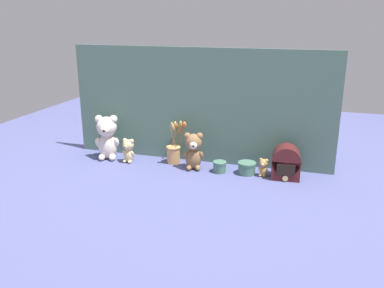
{
  "coord_description": "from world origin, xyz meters",
  "views": [
    {
      "loc": [
        0.72,
        -2.33,
        0.94
      ],
      "look_at": [
        0.0,
        0.02,
        0.16
      ],
      "focal_mm": 38.0,
      "sensor_mm": 36.0,
      "label": 1
    }
  ],
  "objects_px": {
    "teddy_bear_large": "(107,136)",
    "decorative_tin_tall": "(220,167)",
    "teddy_bear_small": "(128,150)",
    "decorative_tin_short": "(247,168)",
    "teddy_bear_medium": "(193,150)",
    "teddy_bear_tiny": "(263,167)",
    "flower_vase": "(174,150)",
    "vintage_radio": "(286,163)"
  },
  "relations": [
    {
      "from": "vintage_radio",
      "to": "teddy_bear_small",
      "type": "bearing_deg",
      "value": -178.63
    },
    {
      "from": "teddy_bear_small",
      "to": "flower_vase",
      "type": "relative_size",
      "value": 0.55
    },
    {
      "from": "teddy_bear_tiny",
      "to": "decorative_tin_short",
      "type": "xyz_separation_m",
      "value": [
        -0.1,
        0.01,
        -0.02
      ]
    },
    {
      "from": "teddy_bear_large",
      "to": "flower_vase",
      "type": "relative_size",
      "value": 1.03
    },
    {
      "from": "vintage_radio",
      "to": "teddy_bear_medium",
      "type": "bearing_deg",
      "value": -178.36
    },
    {
      "from": "teddy_bear_large",
      "to": "vintage_radio",
      "type": "height_order",
      "value": "teddy_bear_large"
    },
    {
      "from": "teddy_bear_large",
      "to": "decorative_tin_tall",
      "type": "xyz_separation_m",
      "value": [
        0.79,
        -0.02,
        -0.12
      ]
    },
    {
      "from": "teddy_bear_tiny",
      "to": "decorative_tin_short",
      "type": "distance_m",
      "value": 0.11
    },
    {
      "from": "teddy_bear_large",
      "to": "flower_vase",
      "type": "distance_m",
      "value": 0.47
    },
    {
      "from": "flower_vase",
      "to": "decorative_tin_tall",
      "type": "distance_m",
      "value": 0.34
    },
    {
      "from": "decorative_tin_tall",
      "to": "teddy_bear_medium",
      "type": "bearing_deg",
      "value": 178.2
    },
    {
      "from": "vintage_radio",
      "to": "decorative_tin_tall",
      "type": "relative_size",
      "value": 2.4
    },
    {
      "from": "teddy_bear_medium",
      "to": "decorative_tin_short",
      "type": "distance_m",
      "value": 0.35
    },
    {
      "from": "teddy_bear_tiny",
      "to": "vintage_radio",
      "type": "bearing_deg",
      "value": 5.93
    },
    {
      "from": "teddy_bear_tiny",
      "to": "decorative_tin_tall",
      "type": "distance_m",
      "value": 0.27
    },
    {
      "from": "teddy_bear_large",
      "to": "teddy_bear_medium",
      "type": "xyz_separation_m",
      "value": [
        0.62,
        -0.02,
        -0.03
      ]
    },
    {
      "from": "vintage_radio",
      "to": "decorative_tin_tall",
      "type": "bearing_deg",
      "value": -176.86
    },
    {
      "from": "teddy_bear_large",
      "to": "teddy_bear_small",
      "type": "relative_size",
      "value": 1.86
    },
    {
      "from": "teddy_bear_large",
      "to": "vintage_radio",
      "type": "xyz_separation_m",
      "value": [
        1.19,
        0.0,
        -0.06
      ]
    },
    {
      "from": "teddy_bear_small",
      "to": "decorative_tin_short",
      "type": "distance_m",
      "value": 0.79
    },
    {
      "from": "flower_vase",
      "to": "teddy_bear_small",
      "type": "bearing_deg",
      "value": -164.87
    },
    {
      "from": "teddy_bear_large",
      "to": "vintage_radio",
      "type": "bearing_deg",
      "value": 0.03
    },
    {
      "from": "teddy_bear_tiny",
      "to": "decorative_tin_tall",
      "type": "relative_size",
      "value": 1.35
    },
    {
      "from": "teddy_bear_large",
      "to": "teddy_bear_tiny",
      "type": "height_order",
      "value": "teddy_bear_large"
    },
    {
      "from": "flower_vase",
      "to": "vintage_radio",
      "type": "bearing_deg",
      "value": -4.31
    },
    {
      "from": "decorative_tin_tall",
      "to": "teddy_bear_large",
      "type": "bearing_deg",
      "value": 178.45
    },
    {
      "from": "vintage_radio",
      "to": "teddy_bear_large",
      "type": "bearing_deg",
      "value": -179.97
    },
    {
      "from": "teddy_bear_large",
      "to": "teddy_bear_tiny",
      "type": "xyz_separation_m",
      "value": [
        1.06,
        -0.01,
        -0.1
      ]
    },
    {
      "from": "teddy_bear_medium",
      "to": "flower_vase",
      "type": "relative_size",
      "value": 0.81
    },
    {
      "from": "teddy_bear_small",
      "to": "flower_vase",
      "type": "height_order",
      "value": "flower_vase"
    },
    {
      "from": "teddy_bear_small",
      "to": "decorative_tin_short",
      "type": "height_order",
      "value": "teddy_bear_small"
    },
    {
      "from": "teddy_bear_tiny",
      "to": "decorative_tin_short",
      "type": "height_order",
      "value": "teddy_bear_tiny"
    },
    {
      "from": "teddy_bear_medium",
      "to": "flower_vase",
      "type": "bearing_deg",
      "value": 155.21
    },
    {
      "from": "teddy_bear_large",
      "to": "decorative_tin_tall",
      "type": "bearing_deg",
      "value": -1.55
    },
    {
      "from": "teddy_bear_tiny",
      "to": "flower_vase",
      "type": "distance_m",
      "value": 0.61
    },
    {
      "from": "teddy_bear_small",
      "to": "teddy_bear_tiny",
      "type": "xyz_separation_m",
      "value": [
        0.9,
        0.01,
        -0.03
      ]
    },
    {
      "from": "teddy_bear_medium",
      "to": "vintage_radio",
      "type": "bearing_deg",
      "value": 1.64
    },
    {
      "from": "teddy_bear_large",
      "to": "decorative_tin_short",
      "type": "bearing_deg",
      "value": -0.15
    },
    {
      "from": "teddy_bear_small",
      "to": "decorative_tin_tall",
      "type": "distance_m",
      "value": 0.63
    },
    {
      "from": "teddy_bear_large",
      "to": "teddy_bear_medium",
      "type": "distance_m",
      "value": 0.62
    },
    {
      "from": "teddy_bear_large",
      "to": "decorative_tin_short",
      "type": "relative_size",
      "value": 2.73
    },
    {
      "from": "teddy_bear_tiny",
      "to": "teddy_bear_large",
      "type": "bearing_deg",
      "value": 179.3
    }
  ]
}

